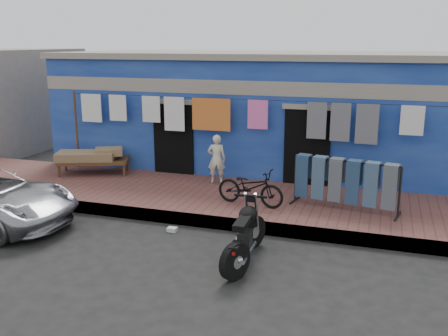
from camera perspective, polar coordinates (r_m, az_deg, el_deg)
ground at (r=8.76m, az=-4.13°, el=-10.40°), size 80.00×80.00×0.00m
sidewalk at (r=11.35m, az=1.57°, el=-3.84°), size 28.00×3.00×0.25m
curb at (r=10.05m, az=-0.80°, el=-6.28°), size 28.00×0.10×0.25m
building at (r=14.79m, az=6.03°, el=6.53°), size 12.20×5.20×3.36m
clothesline at (r=12.25m, az=1.40°, el=5.66°), size 10.06×0.06×2.10m
seated_person at (r=12.23m, az=-0.85°, el=1.04°), size 0.49×0.38×1.21m
bicycle at (r=10.60m, az=3.04°, el=-1.73°), size 1.57×0.77×0.97m
motorcycle at (r=8.43m, az=2.35°, el=-7.45°), size 0.73×1.70×1.06m
charpoy at (r=13.63m, az=-14.64°, el=0.71°), size 2.49×2.16×0.64m
jeans_rack at (r=10.62m, az=13.67°, el=-1.73°), size 2.46×1.30×1.10m
litter_a at (r=9.99m, az=-5.94°, el=-7.00°), size 0.19×0.14×0.08m
litter_b at (r=9.48m, az=1.85°, el=-8.13°), size 0.14×0.17×0.08m
litter_c at (r=9.55m, az=3.21°, el=-8.00°), size 0.17×0.20×0.07m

